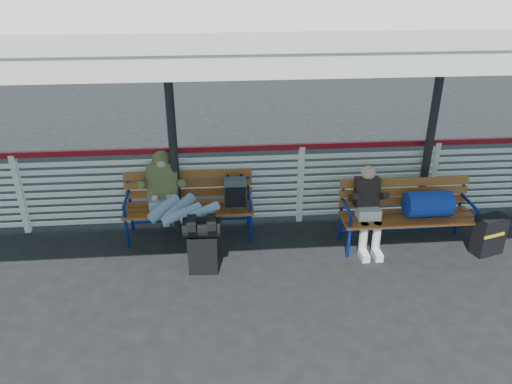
{
  "coord_description": "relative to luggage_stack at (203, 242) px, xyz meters",
  "views": [
    {
      "loc": [
        -1.22,
        -4.69,
        3.68
      ],
      "look_at": [
        -0.73,
        1.0,
        0.94
      ],
      "focal_mm": 35.0,
      "sensor_mm": 36.0,
      "label": 1
    }
  ],
  "objects": [
    {
      "name": "ground",
      "position": [
        1.43,
        -0.69,
        -0.42
      ],
      "size": [
        60.0,
        60.0,
        0.0
      ],
      "primitive_type": "plane",
      "color": "black",
      "rests_on": "ground"
    },
    {
      "name": "fence",
      "position": [
        1.43,
        1.21,
        0.24
      ],
      "size": [
        12.08,
        0.08,
        1.24
      ],
      "color": "silver",
      "rests_on": "ground"
    },
    {
      "name": "canopy",
      "position": [
        1.43,
        0.18,
        2.62
      ],
      "size": [
        12.6,
        3.6,
        3.16
      ],
      "color": "silver",
      "rests_on": "ground"
    },
    {
      "name": "luggage_stack",
      "position": [
        0.0,
        0.0,
        0.0
      ],
      "size": [
        0.48,
        0.29,
        0.76
      ],
      "rotation": [
        0.0,
        0.0,
        -0.06
      ],
      "color": "black",
      "rests_on": "ground"
    },
    {
      "name": "bench_left",
      "position": [
        -0.03,
        0.94,
        0.17
      ],
      "size": [
        1.8,
        0.56,
        0.92
      ],
      "color": "#A14B1F",
      "rests_on": "ground"
    },
    {
      "name": "bench_right",
      "position": [
        2.89,
        0.4,
        0.18
      ],
      "size": [
        1.8,
        0.56,
        0.92
      ],
      "color": "#A14B1F",
      "rests_on": "ground"
    },
    {
      "name": "traveler_man",
      "position": [
        -0.35,
        0.61,
        0.27
      ],
      "size": [
        0.94,
        1.49,
        0.77
      ],
      "color": "#859BB4",
      "rests_on": "ground"
    },
    {
      "name": "companion_person",
      "position": [
        2.21,
        0.4,
        0.18
      ],
      "size": [
        0.32,
        0.66,
        1.15
      ],
      "color": "beige",
      "rests_on": "ground"
    },
    {
      "name": "suitcase_side",
      "position": [
        3.81,
        0.1,
        -0.14
      ],
      "size": [
        0.45,
        0.34,
        0.55
      ],
      "rotation": [
        0.0,
        0.0,
        0.3
      ],
      "color": "black",
      "rests_on": "ground"
    }
  ]
}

